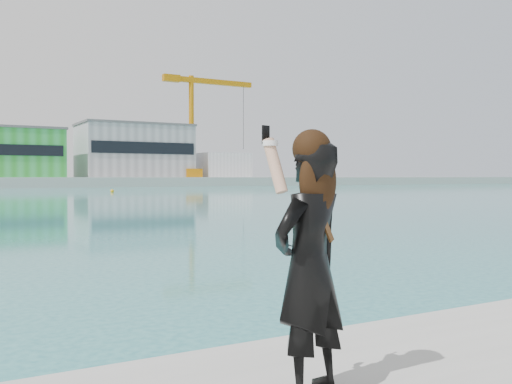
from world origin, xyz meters
The scene contains 6 objects.
warehouse_grey_right centered at (40.00, 127.98, 8.26)m, with size 25.50×15.35×12.50m.
ancillary_shed centered at (62.00, 126.00, 5.00)m, with size 12.00×10.00×6.00m, color silver.
dock_crane centered at (53.20, 122.00, 15.07)m, with size 23.00×4.00×24.00m.
flagpole_right centered at (22.09, 121.00, 6.54)m, with size 1.28×0.16×8.00m.
buoy_near centered at (20.23, 75.46, 0.00)m, with size 0.50×0.50×0.50m, color orange.
woman centered at (0.74, -0.22, 1.68)m, with size 0.69×0.55×1.75m.
Camera 1 is at (-1.37, -3.25, 2.22)m, focal length 40.00 mm.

